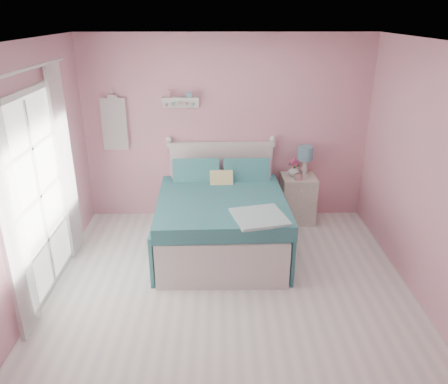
{
  "coord_description": "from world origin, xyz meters",
  "views": [
    {
      "loc": [
        -0.11,
        -3.76,
        2.85
      ],
      "look_at": [
        -0.05,
        1.2,
        0.79
      ],
      "focal_mm": 35.0,
      "sensor_mm": 36.0,
      "label": 1
    }
  ],
  "objects_px": {
    "bed": "(222,218)",
    "nightstand": "(298,199)",
    "table_lamp": "(305,155)",
    "teacup": "(299,177)",
    "vase": "(294,171)"
  },
  "relations": [
    {
      "from": "table_lamp",
      "to": "vase",
      "type": "xyz_separation_m",
      "value": [
        -0.16,
        -0.05,
        -0.21
      ]
    },
    {
      "from": "bed",
      "to": "nightstand",
      "type": "distance_m",
      "value": 1.32
    },
    {
      "from": "table_lamp",
      "to": "vase",
      "type": "height_order",
      "value": "table_lamp"
    },
    {
      "from": "vase",
      "to": "teacup",
      "type": "distance_m",
      "value": 0.16
    },
    {
      "from": "vase",
      "to": "teacup",
      "type": "height_order",
      "value": "vase"
    },
    {
      "from": "bed",
      "to": "vase",
      "type": "height_order",
      "value": "bed"
    },
    {
      "from": "bed",
      "to": "vase",
      "type": "xyz_separation_m",
      "value": [
        1.02,
        0.75,
        0.38
      ]
    },
    {
      "from": "bed",
      "to": "table_lamp",
      "type": "relative_size",
      "value": 4.69
    },
    {
      "from": "bed",
      "to": "nightstand",
      "type": "height_order",
      "value": "bed"
    },
    {
      "from": "bed",
      "to": "vase",
      "type": "bearing_deg",
      "value": 34.15
    },
    {
      "from": "table_lamp",
      "to": "teacup",
      "type": "height_order",
      "value": "table_lamp"
    },
    {
      "from": "bed",
      "to": "table_lamp",
      "type": "bearing_deg",
      "value": 31.96
    },
    {
      "from": "vase",
      "to": "nightstand",
      "type": "bearing_deg",
      "value": -11.01
    },
    {
      "from": "bed",
      "to": "vase",
      "type": "relative_size",
      "value": 11.89
    },
    {
      "from": "bed",
      "to": "table_lamp",
      "type": "xyz_separation_m",
      "value": [
        1.18,
        0.79,
        0.59
      ]
    }
  ]
}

